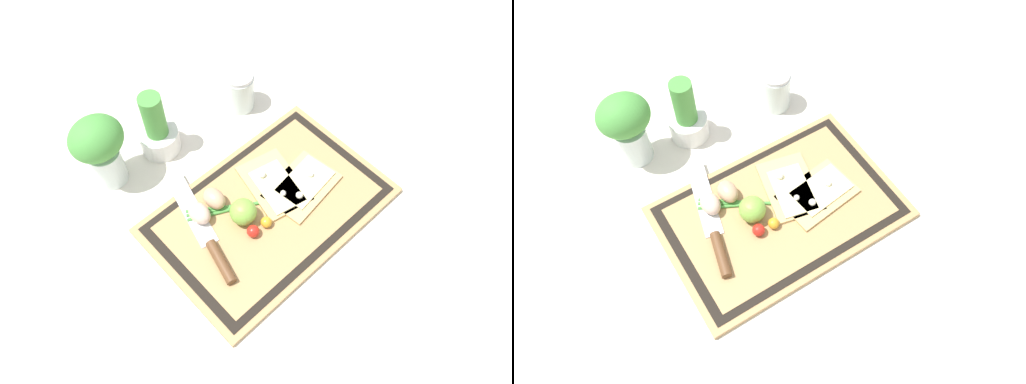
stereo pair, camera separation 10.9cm
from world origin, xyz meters
The scene contains 14 objects.
ground_plane centered at (0.00, 0.00, 0.00)m, with size 6.00×6.00×0.00m, color silver.
cutting_board centered at (0.00, 0.00, 0.01)m, with size 0.51×0.34×0.02m.
pizza_slice_near centered at (0.09, -0.01, 0.02)m, with size 0.17×0.13×0.02m.
pizza_slice_far centered at (0.05, 0.03, 0.02)m, with size 0.14×0.18×0.02m.
knife centered at (-0.15, 0.02, 0.02)m, with size 0.10×0.30×0.02m.
egg_brown centered at (-0.08, 0.09, 0.04)m, with size 0.04×0.06×0.04m, color tan.
egg_pink centered at (-0.13, 0.08, 0.04)m, with size 0.04×0.06×0.04m, color beige.
lime centered at (-0.06, 0.02, 0.05)m, with size 0.06×0.06×0.06m, color #7FB742.
cherry_tomato_red centered at (-0.07, -0.02, 0.03)m, with size 0.03×0.03×0.03m, color red.
cherry_tomato_yellow centered at (-0.03, -0.03, 0.03)m, with size 0.02×0.02×0.02m, color gold.
scallion_bunch centered at (-0.02, 0.03, 0.02)m, with size 0.27×0.18×0.01m.
herb_pot centered at (-0.07, 0.30, 0.06)m, with size 0.09×0.09×0.17m.
sauce_jar centered at (0.16, 0.28, 0.05)m, with size 0.08×0.08×0.11m.
herb_glass centered at (-0.20, 0.31, 0.12)m, with size 0.12×0.10×0.19m.
Camera 2 is at (-0.30, -0.44, 0.97)m, focal length 35.00 mm.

